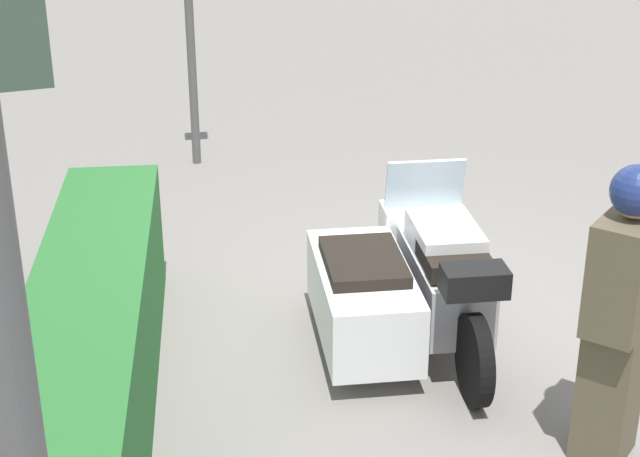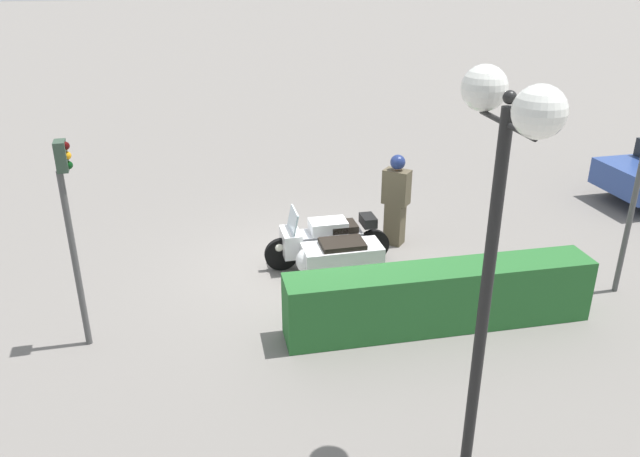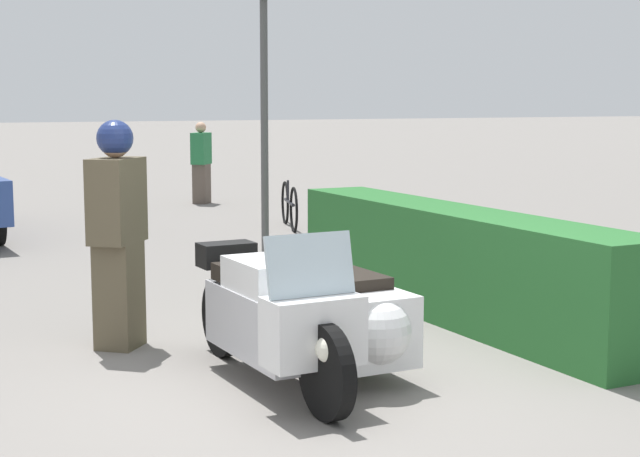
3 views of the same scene
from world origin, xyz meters
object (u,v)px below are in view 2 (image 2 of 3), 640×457
(police_motorcycle, at_px, (330,249))
(officer_rider, at_px, (396,198))
(traffic_light_near, at_px, (70,215))
(hedge_bush_curbside, at_px, (440,297))
(twin_lamp_post, at_px, (502,161))

(police_motorcycle, xyz_separation_m, officer_rider, (-1.51, -0.97, 0.50))
(officer_rider, bearing_deg, police_motorcycle, -16.50)
(officer_rider, distance_m, traffic_light_near, 6.05)
(hedge_bush_curbside, xyz_separation_m, twin_lamp_post, (0.80, 2.85, 3.07))
(police_motorcycle, xyz_separation_m, hedge_bush_curbside, (-1.25, 2.05, 0.04))
(police_motorcycle, distance_m, officer_rider, 1.87)
(police_motorcycle, relative_size, hedge_bush_curbside, 0.49)
(traffic_light_near, bearing_deg, hedge_bush_curbside, -10.49)
(officer_rider, relative_size, hedge_bush_curbside, 0.38)
(hedge_bush_curbside, bearing_deg, twin_lamp_post, 74.28)
(police_motorcycle, relative_size, traffic_light_near, 0.76)
(officer_rider, xyz_separation_m, twin_lamp_post, (1.07, 5.87, 2.61))
(hedge_bush_curbside, height_order, twin_lamp_post, twin_lamp_post)
(police_motorcycle, bearing_deg, traffic_light_near, 19.33)
(hedge_bush_curbside, bearing_deg, traffic_light_near, -6.43)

